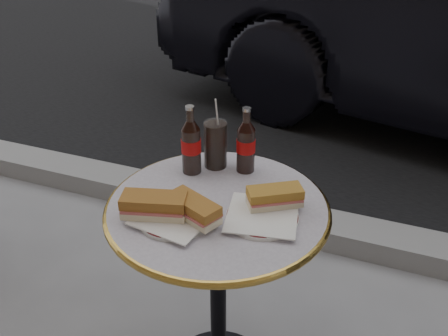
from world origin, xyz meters
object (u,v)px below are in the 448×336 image
(plate_left, at_px, (175,218))
(cola_bottle_right, at_px, (246,140))
(bistro_table, at_px, (218,301))
(plate_right, at_px, (262,217))
(cola_glass, at_px, (215,144))
(cola_bottle_left, at_px, (191,140))

(plate_left, xyz_separation_m, cola_bottle_right, (0.09, 0.31, 0.10))
(plate_left, distance_m, cola_bottle_right, 0.33)
(bistro_table, relative_size, plate_right, 3.81)
(plate_left, relative_size, cola_bottle_right, 0.93)
(cola_glass, bearing_deg, plate_left, -88.82)
(plate_right, xyz_separation_m, cola_bottle_right, (-0.12, 0.22, 0.10))
(bistro_table, xyz_separation_m, plate_left, (-0.08, -0.11, 0.37))
(plate_right, distance_m, cola_bottle_right, 0.27)
(cola_bottle_right, bearing_deg, cola_bottle_left, -156.50)
(cola_glass, bearing_deg, plate_right, -44.48)
(plate_right, height_order, cola_bottle_right, cola_bottle_right)
(bistro_table, bearing_deg, cola_bottle_left, 135.39)
(bistro_table, height_order, cola_bottle_left, cola_bottle_left)
(plate_left, xyz_separation_m, cola_glass, (-0.01, 0.30, 0.07))
(plate_left, bearing_deg, cola_bottle_right, 73.80)
(cola_glass, bearing_deg, cola_bottle_left, -132.85)
(cola_bottle_left, xyz_separation_m, cola_bottle_right, (0.15, 0.06, -0.00))
(cola_bottle_left, bearing_deg, plate_right, -29.89)
(cola_glass, bearing_deg, cola_bottle_right, 4.05)
(plate_right, relative_size, cola_bottle_right, 0.93)
(cola_bottle_right, relative_size, cola_glass, 1.40)
(cola_bottle_right, bearing_deg, bistro_table, -93.27)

